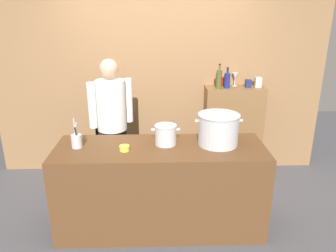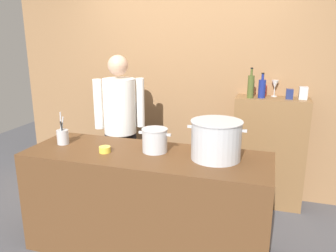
{
  "view_description": "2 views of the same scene",
  "coord_description": "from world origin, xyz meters",
  "px_view_note": "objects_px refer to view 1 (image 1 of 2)",
  "views": [
    {
      "loc": [
        -0.01,
        -2.97,
        2.18
      ],
      "look_at": [
        0.09,
        0.39,
        0.98
      ],
      "focal_mm": 35.32,
      "sensor_mm": 36.0,
      "label": 1
    },
    {
      "loc": [
        0.96,
        -2.46,
        1.86
      ],
      "look_at": [
        0.09,
        0.32,
        1.06
      ],
      "focal_mm": 35.85,
      "sensor_mm": 36.0,
      "label": 2
    }
  ],
  "objects_px": {
    "stockpot_small": "(166,135)",
    "wine_bottle_cobalt": "(227,80)",
    "chef": "(112,119)",
    "utensil_crock": "(77,141)",
    "wine_bottle_olive": "(219,79)",
    "spice_tin_red": "(225,81)",
    "wine_glass_tall": "(235,76)",
    "stockpot_large": "(218,129)",
    "butter_jar": "(124,148)",
    "spice_tin_silver": "(258,82)",
    "spice_tin_navy": "(248,84)"
  },
  "relations": [
    {
      "from": "chef",
      "to": "wine_bottle_cobalt",
      "type": "distance_m",
      "value": 1.54
    },
    {
      "from": "butter_jar",
      "to": "spice_tin_navy",
      "type": "xyz_separation_m",
      "value": [
        1.48,
        1.25,
        0.34
      ]
    },
    {
      "from": "wine_bottle_cobalt",
      "to": "spice_tin_red",
      "type": "height_order",
      "value": "wine_bottle_cobalt"
    },
    {
      "from": "stockpot_large",
      "to": "wine_bottle_olive",
      "type": "xyz_separation_m",
      "value": [
        0.18,
        1.05,
        0.28
      ]
    },
    {
      "from": "stockpot_small",
      "to": "wine_bottle_cobalt",
      "type": "xyz_separation_m",
      "value": [
        0.81,
        1.08,
        0.32
      ]
    },
    {
      "from": "butter_jar",
      "to": "spice_tin_navy",
      "type": "relative_size",
      "value": 0.94
    },
    {
      "from": "wine_bottle_olive",
      "to": "wine_bottle_cobalt",
      "type": "distance_m",
      "value": 0.12
    },
    {
      "from": "stockpot_large",
      "to": "spice_tin_navy",
      "type": "relative_size",
      "value": 4.55
    },
    {
      "from": "utensil_crock",
      "to": "wine_glass_tall",
      "type": "bearing_deg",
      "value": 35.0
    },
    {
      "from": "stockpot_small",
      "to": "wine_bottle_cobalt",
      "type": "bearing_deg",
      "value": 53.2
    },
    {
      "from": "butter_jar",
      "to": "wine_bottle_olive",
      "type": "relative_size",
      "value": 0.31
    },
    {
      "from": "butter_jar",
      "to": "wine_bottle_olive",
      "type": "xyz_separation_m",
      "value": [
        1.09,
        1.19,
        0.41
      ]
    },
    {
      "from": "stockpot_small",
      "to": "spice_tin_red",
      "type": "xyz_separation_m",
      "value": [
        0.81,
        1.22,
        0.27
      ]
    },
    {
      "from": "stockpot_large",
      "to": "wine_glass_tall",
      "type": "height_order",
      "value": "wine_glass_tall"
    },
    {
      "from": "wine_glass_tall",
      "to": "butter_jar",
      "type": "bearing_deg",
      "value": -134.51
    },
    {
      "from": "spice_tin_navy",
      "to": "stockpot_small",
      "type": "bearing_deg",
      "value": -134.67
    },
    {
      "from": "chef",
      "to": "spice_tin_silver",
      "type": "distance_m",
      "value": 1.93
    },
    {
      "from": "stockpot_small",
      "to": "spice_tin_silver",
      "type": "bearing_deg",
      "value": 42.7
    },
    {
      "from": "utensil_crock",
      "to": "spice_tin_navy",
      "type": "bearing_deg",
      "value": 30.57
    },
    {
      "from": "butter_jar",
      "to": "chef",
      "type": "bearing_deg",
      "value": 105.84
    },
    {
      "from": "stockpot_small",
      "to": "spice_tin_red",
      "type": "relative_size",
      "value": 2.53
    },
    {
      "from": "spice_tin_red",
      "to": "spice_tin_navy",
      "type": "bearing_deg",
      "value": -24.03
    },
    {
      "from": "stockpot_small",
      "to": "spice_tin_red",
      "type": "bearing_deg",
      "value": 56.43
    },
    {
      "from": "wine_glass_tall",
      "to": "spice_tin_navy",
      "type": "distance_m",
      "value": 0.2
    },
    {
      "from": "chef",
      "to": "utensil_crock",
      "type": "height_order",
      "value": "chef"
    },
    {
      "from": "butter_jar",
      "to": "utensil_crock",
      "type": "bearing_deg",
      "value": 168.66
    },
    {
      "from": "stockpot_large",
      "to": "spice_tin_silver",
      "type": "bearing_deg",
      "value": 58.34
    },
    {
      "from": "wine_bottle_cobalt",
      "to": "spice_tin_navy",
      "type": "xyz_separation_m",
      "value": [
        0.28,
        0.02,
        -0.05
      ]
    },
    {
      "from": "spice_tin_red",
      "to": "chef",
      "type": "bearing_deg",
      "value": -157.21
    },
    {
      "from": "wine_bottle_olive",
      "to": "stockpot_small",
      "type": "bearing_deg",
      "value": -123.8
    },
    {
      "from": "wine_bottle_olive",
      "to": "wine_glass_tall",
      "type": "distance_m",
      "value": 0.29
    },
    {
      "from": "chef",
      "to": "utensil_crock",
      "type": "distance_m",
      "value": 0.72
    },
    {
      "from": "chef",
      "to": "wine_bottle_olive",
      "type": "distance_m",
      "value": 1.43
    },
    {
      "from": "stockpot_large",
      "to": "butter_jar",
      "type": "bearing_deg",
      "value": -171.58
    },
    {
      "from": "chef",
      "to": "wine_bottle_cobalt",
      "type": "height_order",
      "value": "chef"
    },
    {
      "from": "utensil_crock",
      "to": "spice_tin_silver",
      "type": "bearing_deg",
      "value": 29.5
    },
    {
      "from": "wine_bottle_olive",
      "to": "spice_tin_navy",
      "type": "height_order",
      "value": "wine_bottle_olive"
    },
    {
      "from": "stockpot_small",
      "to": "spice_tin_navy",
      "type": "relative_size",
      "value": 2.76
    },
    {
      "from": "utensil_crock",
      "to": "wine_bottle_cobalt",
      "type": "height_order",
      "value": "wine_bottle_cobalt"
    },
    {
      "from": "stockpot_large",
      "to": "chef",
      "type": "bearing_deg",
      "value": 150.7
    },
    {
      "from": "utensil_crock",
      "to": "wine_bottle_cobalt",
      "type": "relative_size",
      "value": 1.12
    },
    {
      "from": "spice_tin_silver",
      "to": "butter_jar",
      "type": "bearing_deg",
      "value": -141.76
    },
    {
      "from": "chef",
      "to": "wine_glass_tall",
      "type": "height_order",
      "value": "chef"
    },
    {
      "from": "stockpot_small",
      "to": "wine_bottle_olive",
      "type": "bearing_deg",
      "value": 56.2
    },
    {
      "from": "spice_tin_silver",
      "to": "wine_bottle_olive",
      "type": "bearing_deg",
      "value": -170.76
    },
    {
      "from": "stockpot_large",
      "to": "utensil_crock",
      "type": "distance_m",
      "value": 1.39
    },
    {
      "from": "utensil_crock",
      "to": "spice_tin_silver",
      "type": "relative_size",
      "value": 2.28
    },
    {
      "from": "wine_glass_tall",
      "to": "wine_bottle_cobalt",
      "type": "bearing_deg",
      "value": -135.3
    },
    {
      "from": "stockpot_large",
      "to": "wine_bottle_cobalt",
      "type": "relative_size",
      "value": 1.77
    },
    {
      "from": "chef",
      "to": "wine_glass_tall",
      "type": "relative_size",
      "value": 9.43
    }
  ]
}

